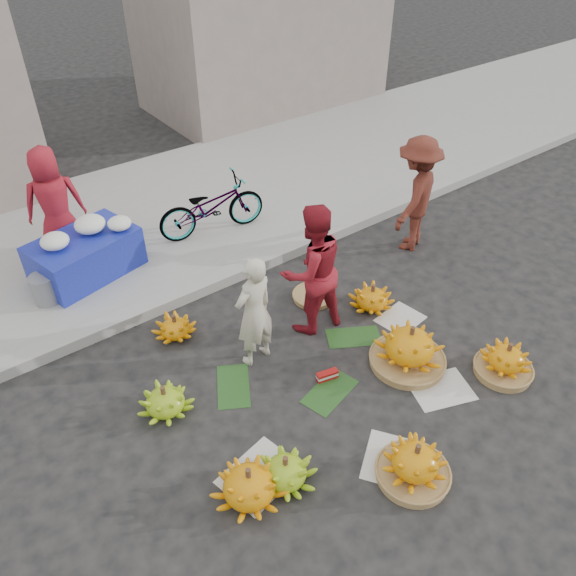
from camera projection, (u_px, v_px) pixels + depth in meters
ground at (325, 377)px, 6.29m from camera, size 80.00×80.00×0.00m
curb at (222, 278)px, 7.64m from camera, size 40.00×0.25×0.15m
sidewalk at (154, 216)px, 8.99m from camera, size 40.00×4.00×0.12m
newspaper_scatter at (375, 423)px, 5.78m from camera, size 3.20×1.80×0.00m
banana_leaves at (307, 370)px, 6.37m from camera, size 2.00×1.00×0.00m
banana_bunch_0 at (249, 485)px, 5.01m from camera, size 0.86×0.86×0.41m
banana_bunch_1 at (285, 471)px, 5.16m from camera, size 0.57×0.57×0.35m
banana_bunch_2 at (415, 464)px, 5.16m from camera, size 0.80×0.80×0.47m
banana_bunch_3 at (506, 361)px, 6.23m from camera, size 0.72×0.72×0.44m
banana_bunch_4 at (409, 348)px, 6.31m from camera, size 0.85×0.85×0.56m
banana_bunch_5 at (372, 298)px, 7.17m from camera, size 0.73×0.73×0.35m
banana_bunch_6 at (165, 401)px, 5.82m from camera, size 0.71×0.71×0.36m
banana_bunch_7 at (175, 327)px, 6.75m from camera, size 0.56×0.56×0.32m
basket_spare at (313, 296)px, 7.40m from camera, size 0.70×0.70×0.06m
incense_stack at (327, 375)px, 6.23m from camera, size 0.26×0.13×0.10m
vendor_cream at (254, 312)px, 6.11m from camera, size 0.55×0.41×1.39m
vendor_red at (312, 270)px, 6.49m from camera, size 0.87×0.71×1.67m
man_striped at (415, 195)px, 7.91m from camera, size 1.26×1.03×1.69m
flower_table at (86, 253)px, 7.47m from camera, size 1.50×1.14×0.78m
grey_bucket at (45, 289)px, 7.07m from camera, size 0.33×0.33×0.38m
flower_vendor at (54, 203)px, 7.58m from camera, size 0.87×0.67×1.59m
bicycle at (211, 207)px, 8.25m from camera, size 0.83×1.70×0.85m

